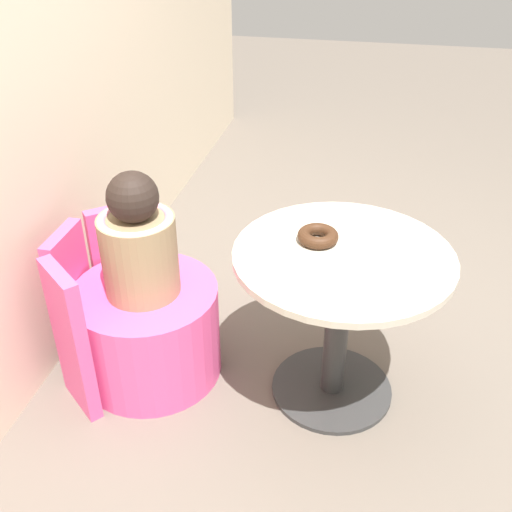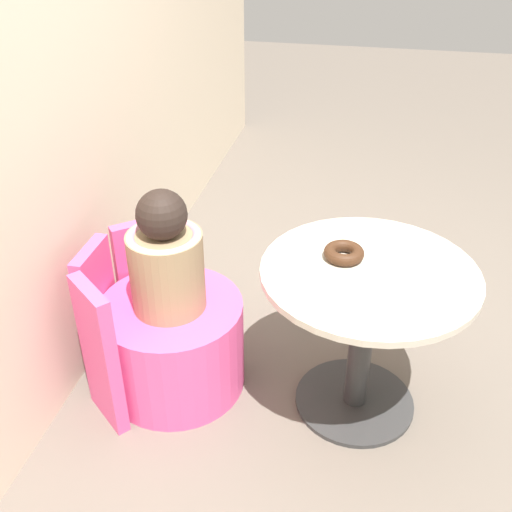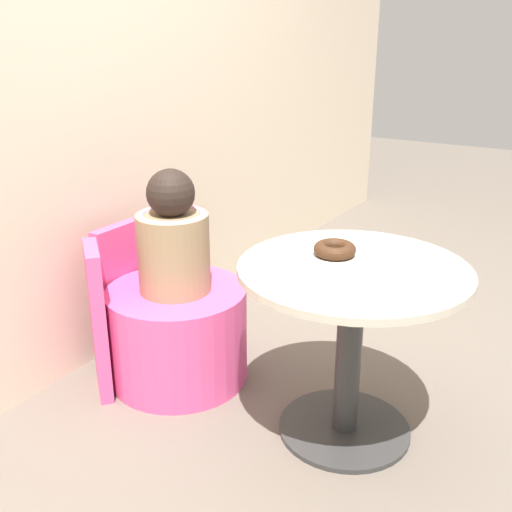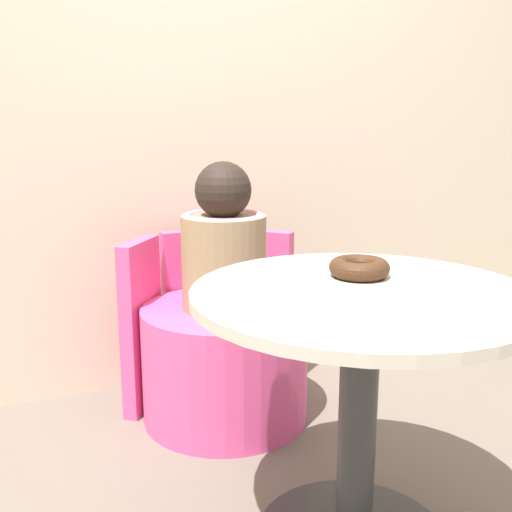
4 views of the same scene
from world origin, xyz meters
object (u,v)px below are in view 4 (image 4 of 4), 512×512
round_table (360,366)px  donut (359,268)px  tub_chair (225,362)px  child_figure (224,245)px

round_table → donut: (0.06, 0.09, 0.20)m
round_table → donut: size_ratio=5.29×
tub_chair → child_figure: size_ratio=1.16×
tub_chair → child_figure: 0.40m
child_figure → round_table: bearing=-87.9°
tub_chair → round_table: bearing=-87.9°
child_figure → donut: (0.08, -0.63, 0.05)m
donut → tub_chair: bearing=97.5°
tub_chair → donut: size_ratio=3.90×
tub_chair → donut: 0.78m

